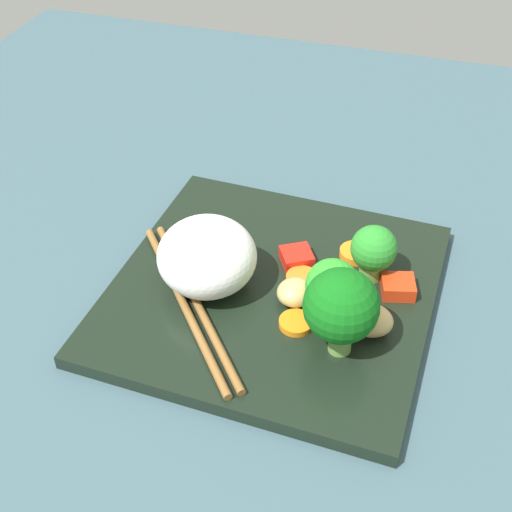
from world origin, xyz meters
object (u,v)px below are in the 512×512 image
(square_plate, at_px, (273,291))
(chopstick_pair, at_px, (190,303))
(rice_mound, at_px, (207,256))
(broccoli_floret_0, at_px, (373,250))
(carrot_slice_0, at_px, (325,291))

(square_plate, height_order, chopstick_pair, chopstick_pair)
(rice_mound, relative_size, broccoli_floret_0, 1.56)
(rice_mound, relative_size, chopstick_pair, 0.49)
(broccoli_floret_0, bearing_deg, carrot_slice_0, 46.19)
(broccoli_floret_0, relative_size, carrot_slice_0, 2.00)
(rice_mound, bearing_deg, chopstick_pair, 78.88)
(square_plate, xyz_separation_m, chopstick_pair, (0.06, 0.04, 0.01))
(square_plate, bearing_deg, broccoli_floret_0, -154.08)
(carrot_slice_0, bearing_deg, chopstick_pair, 24.53)
(broccoli_floret_0, bearing_deg, square_plate, 25.92)
(broccoli_floret_0, relative_size, chopstick_pair, 0.31)
(rice_mound, height_order, chopstick_pair, rice_mound)
(rice_mound, height_order, carrot_slice_0, rice_mound)
(broccoli_floret_0, height_order, chopstick_pair, broccoli_floret_0)
(square_plate, xyz_separation_m, broccoli_floret_0, (-0.08, -0.04, 0.04))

